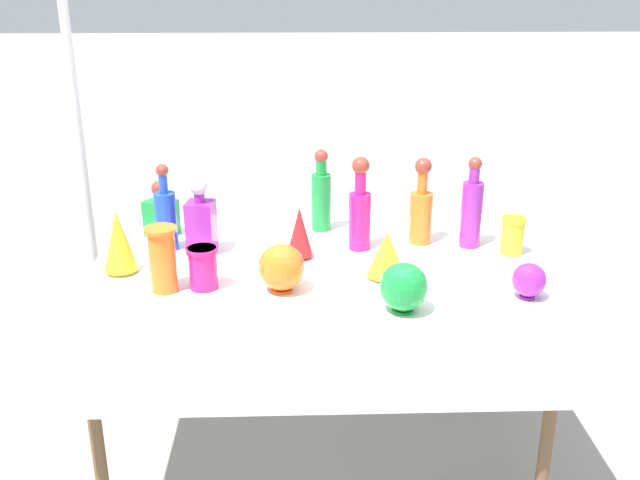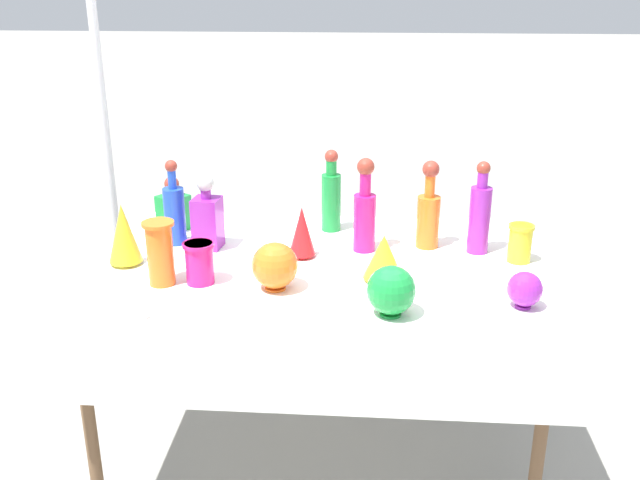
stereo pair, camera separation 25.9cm
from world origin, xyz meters
name	(u,v)px [view 2 (the right image)]	position (x,y,z in m)	size (l,w,h in m)	color
ground_plane	(320,437)	(0.00, 0.00, 0.00)	(40.00, 40.00, 0.00)	gray
display_table	(319,282)	(0.00, -0.03, 0.71)	(1.68, 1.14, 0.76)	white
tall_bottle_0	(174,211)	(-0.59, 0.19, 0.89)	(0.08, 0.08, 0.34)	blue
tall_bottle_1	(365,212)	(0.16, 0.17, 0.92)	(0.08, 0.08, 0.37)	#C61972
tall_bottle_2	(480,215)	(0.59, 0.18, 0.91)	(0.08, 0.08, 0.36)	purple
tall_bottle_3	(331,196)	(0.02, 0.39, 0.91)	(0.08, 0.08, 0.34)	#198C38
tall_bottle_4	(428,212)	(0.40, 0.22, 0.90)	(0.09, 0.09, 0.35)	orange
square_decanter_0	(174,209)	(-0.64, 0.35, 0.85)	(0.15, 0.15, 0.23)	#198C38
square_decanter_1	(207,218)	(-0.45, 0.15, 0.88)	(0.11, 0.11, 0.29)	purple
slender_vase_0	(199,261)	(-0.40, -0.18, 0.84)	(0.11, 0.11, 0.15)	#C61972
slender_vase_1	(520,242)	(0.74, 0.09, 0.84)	(0.09, 0.09, 0.14)	yellow
slender_vase_2	(160,251)	(-0.53, -0.20, 0.88)	(0.11, 0.11, 0.23)	orange
fluted_vase_0	(124,234)	(-0.72, -0.04, 0.88)	(0.12, 0.12, 0.23)	yellow
fluted_vase_1	(302,231)	(-0.07, 0.08, 0.86)	(0.10, 0.10, 0.20)	red
fluted_vase_2	(384,257)	(0.23, -0.12, 0.85)	(0.14, 0.14, 0.17)	yellow
round_bowl_0	(275,266)	(-0.14, -0.22, 0.85)	(0.16, 0.16, 0.17)	orange
round_bowl_1	(525,289)	(0.68, -0.30, 0.82)	(0.11, 0.11, 0.12)	purple
round_bowl_2	(391,290)	(0.25, -0.39, 0.84)	(0.16, 0.16, 0.16)	#198C38
price_tag_left	(299,324)	(-0.03, -0.50, 0.78)	(0.06, 0.01, 0.04)	white
price_tag_center	(137,313)	(-0.54, -0.47, 0.78)	(0.06, 0.01, 0.04)	white
canopy_pole	(107,149)	(-1.07, 0.80, 0.99)	(0.18, 0.18, 2.50)	silver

